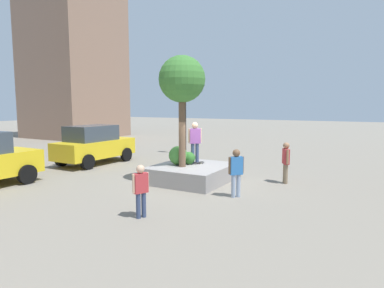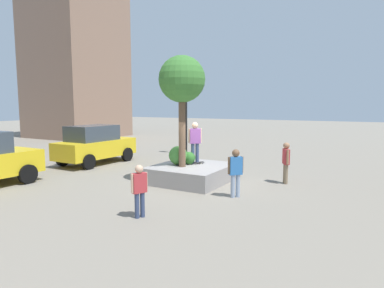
{
  "view_description": "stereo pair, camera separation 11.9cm",
  "coord_description": "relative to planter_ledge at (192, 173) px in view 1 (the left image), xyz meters",
  "views": [
    {
      "loc": [
        -11.84,
        -6.55,
        3.18
      ],
      "look_at": [
        0.13,
        0.14,
        1.58
      ],
      "focal_mm": 31.1,
      "sensor_mm": 36.0,
      "label": 1
    },
    {
      "loc": [
        -11.78,
        -6.65,
        3.18
      ],
      "look_at": [
        0.13,
        0.14,
        1.58
      ],
      "focal_mm": 31.1,
      "sensor_mm": 36.0,
      "label": 2
    }
  ],
  "objects": [
    {
      "name": "planter_ledge",
      "position": [
        0.0,
        0.0,
        0.0
      ],
      "size": [
        3.23,
        2.92,
        0.68
      ],
      "primitive_type": "cube",
      "color": "gray",
      "rests_on": "ground"
    },
    {
      "name": "boxwood_shrub",
      "position": [
        -0.16,
        0.58,
        0.73
      ],
      "size": [
        0.79,
        0.79,
        0.79
      ],
      "primitive_type": "sphere",
      "color": "#3D7A33",
      "rests_on": "planter_ledge"
    },
    {
      "name": "taxi_cab",
      "position": [
        1.08,
        6.7,
        0.73
      ],
      "size": [
        4.51,
        2.12,
        2.1
      ],
      "color": "gold",
      "rests_on": "ground"
    },
    {
      "name": "ground_plane",
      "position": [
        -0.13,
        -0.14,
        -0.34
      ],
      "size": [
        120.0,
        120.0,
        0.0
      ],
      "primitive_type": "plane",
      "color": "gray"
    },
    {
      "name": "passerby_with_bag",
      "position": [
        -4.69,
        -0.97,
        0.54
      ],
      "size": [
        0.48,
        0.32,
        1.52
      ],
      "color": "navy",
      "rests_on": "ground"
    },
    {
      "name": "hedge_clump",
      "position": [
        0.17,
        0.24,
        0.61
      ],
      "size": [
        0.53,
        0.53,
        0.53
      ],
      "primitive_type": "sphere",
      "color": "#2D6628",
      "rests_on": "planter_ledge"
    },
    {
      "name": "plaza_tree",
      "position": [
        -0.45,
        0.21,
        3.8
      ],
      "size": [
        1.87,
        1.87,
        4.47
      ],
      "color": "brown",
      "rests_on": "planter_ledge"
    },
    {
      "name": "pedestrian_crossing",
      "position": [
        1.54,
        -3.51,
        0.64
      ],
      "size": [
        0.51,
        0.38,
        1.69
      ],
      "color": "#847056",
      "rests_on": "ground"
    },
    {
      "name": "brick_midrise",
      "position": [
        11.87,
        20.14,
        7.18
      ],
      "size": [
        7.72,
        7.73,
        15.03
      ],
      "primitive_type": "cube",
      "color": "#8C6B56",
      "rests_on": "ground"
    },
    {
      "name": "skateboard",
      "position": [
        0.36,
        0.06,
        0.39
      ],
      "size": [
        0.73,
        0.69,
        0.07
      ],
      "color": "black",
      "rests_on": "planter_ledge"
    },
    {
      "name": "skateboarder",
      "position": [
        0.36,
        0.06,
        1.4
      ],
      "size": [
        0.46,
        0.47,
        1.72
      ],
      "color": "navy",
      "rests_on": "skateboard"
    },
    {
      "name": "bystander_watching",
      "position": [
        -1.39,
        -2.52,
        0.63
      ],
      "size": [
        0.46,
        0.45,
        1.68
      ],
      "color": "#8C9EB7",
      "rests_on": "ground"
    },
    {
      "name": "traffic_light_corner",
      "position": [
        6.6,
        4.17,
        2.72
      ],
      "size": [
        0.37,
        0.37,
        4.49
      ],
      "color": "black",
      "rests_on": "ground"
    }
  ]
}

